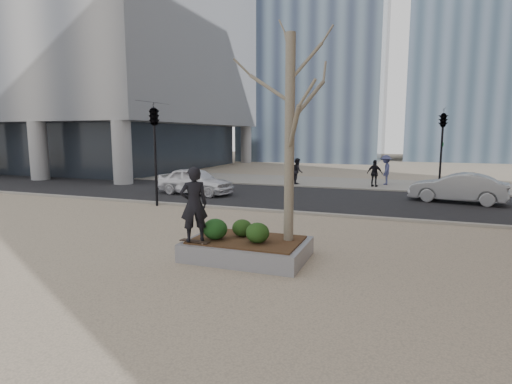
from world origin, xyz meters
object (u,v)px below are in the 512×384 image
(planter, at_px, (247,249))
(skateboarder, at_px, (194,204))
(skateboard, at_px, (195,242))
(police_car, at_px, (195,181))

(planter, bearing_deg, skateboarder, -146.75)
(planter, distance_m, skateboarder, 1.79)
(skateboard, bearing_deg, planter, 37.03)
(planter, xyz_separation_m, skateboarder, (-1.10, -0.72, 1.21))
(skateboard, bearing_deg, police_car, 122.62)
(skateboard, xyz_separation_m, skateboarder, (0.00, 0.00, 0.95))
(police_car, bearing_deg, skateboarder, -144.74)
(planter, xyz_separation_m, police_car, (-6.53, 9.14, 0.49))
(planter, bearing_deg, skateboard, -146.75)
(skateboarder, height_order, police_car, skateboarder)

